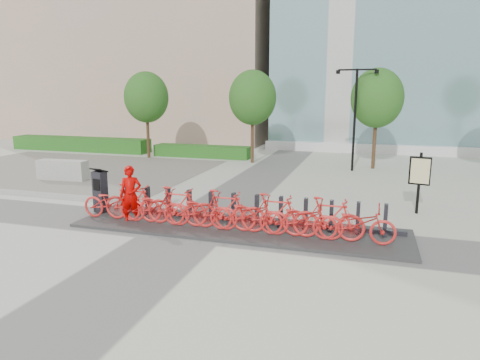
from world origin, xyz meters
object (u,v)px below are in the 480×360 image
(jersey_barrier, at_px, (63,170))
(kiosk, at_px, (100,191))
(worker_red, at_px, (131,195))
(map_sign, at_px, (420,173))
(bike_0, at_px, (112,202))

(jersey_barrier, bearing_deg, kiosk, -44.85)
(worker_red, distance_m, jersey_barrier, 8.16)
(map_sign, bearing_deg, jersey_barrier, -174.49)
(kiosk, xyz_separation_m, map_sign, (9.77, 3.09, 0.55))
(kiosk, height_order, jersey_barrier, kiosk)
(jersey_barrier, bearing_deg, map_sign, -8.74)
(kiosk, distance_m, worker_red, 1.60)
(kiosk, distance_m, map_sign, 10.26)
(kiosk, xyz_separation_m, jersey_barrier, (-5.00, 4.33, -0.33))
(worker_red, height_order, jersey_barrier, worker_red)
(worker_red, bearing_deg, jersey_barrier, 121.21)
(bike_0, height_order, jersey_barrier, bike_0)
(kiosk, bearing_deg, map_sign, 25.97)
(kiosk, relative_size, worker_red, 0.82)
(bike_0, xyz_separation_m, jersey_barrier, (-5.79, 4.89, -0.15))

